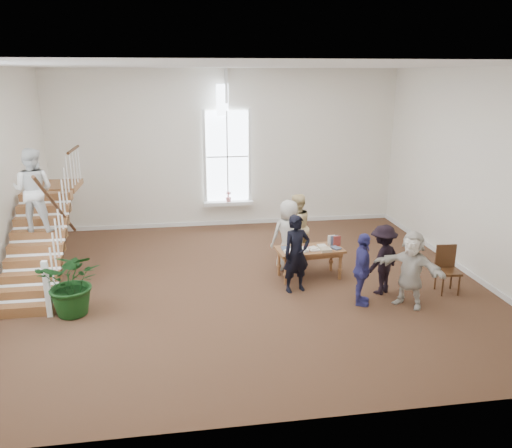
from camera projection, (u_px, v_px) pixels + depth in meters
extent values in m
plane|color=#442F1B|center=(248.00, 283.00, 10.77)|extent=(10.00, 10.00, 0.00)
plane|color=white|center=(227.00, 149.00, 14.38)|extent=(10.00, 0.00, 10.00)
plane|color=white|center=(299.00, 260.00, 5.86)|extent=(10.00, 0.00, 10.00)
plane|color=white|center=(475.00, 174.00, 10.84)|extent=(0.00, 9.00, 9.00)
plane|color=white|center=(247.00, 65.00, 9.47)|extent=(10.00, 10.00, 0.00)
cube|color=white|center=(228.00, 203.00, 14.66)|extent=(1.45, 0.28, 0.10)
plane|color=white|center=(227.00, 157.00, 14.38)|extent=(2.60, 0.00, 2.60)
plane|color=white|center=(226.00, 100.00, 13.92)|extent=(0.60, 0.60, 0.85)
cube|color=white|center=(228.00, 222.00, 14.99)|extent=(10.00, 0.04, 0.12)
imported|color=pink|center=(228.00, 197.00, 14.58)|extent=(0.17, 0.17, 0.30)
cube|color=brown|center=(25.00, 309.00, 9.37)|extent=(1.10, 0.30, 0.20)
cube|color=brown|center=(28.00, 293.00, 9.59)|extent=(1.10, 0.30, 0.20)
cube|color=brown|center=(31.00, 277.00, 9.82)|extent=(1.10, 0.30, 0.20)
cube|color=brown|center=(34.00, 262.00, 10.05)|extent=(1.10, 0.30, 0.20)
cube|color=brown|center=(37.00, 248.00, 10.27)|extent=(1.10, 0.30, 0.20)
cube|color=brown|center=(39.00, 235.00, 10.50)|extent=(1.10, 0.30, 0.20)
cube|color=brown|center=(42.00, 221.00, 10.72)|extent=(1.10, 0.30, 0.20)
cube|color=brown|center=(44.00, 209.00, 10.95)|extent=(1.10, 0.30, 0.20)
cube|color=brown|center=(46.00, 197.00, 11.18)|extent=(1.10, 0.30, 0.20)
cube|color=brown|center=(55.00, 186.00, 12.02)|extent=(1.10, 1.20, 0.12)
cube|color=white|center=(47.00, 289.00, 9.17)|extent=(0.10, 0.10, 1.10)
cylinder|color=#3D2710|center=(57.00, 207.00, 10.10)|extent=(0.07, 2.74, 1.86)
imported|color=silver|center=(33.00, 190.00, 10.22)|extent=(0.94, 0.79, 1.72)
cube|color=brown|center=(310.00, 250.00, 10.93)|extent=(1.50, 0.84, 0.05)
cube|color=brown|center=(310.00, 253.00, 10.95)|extent=(1.37, 0.71, 0.10)
cylinder|color=brown|center=(286.00, 271.00, 10.65)|extent=(0.07, 0.07, 0.63)
cylinder|color=brown|center=(340.00, 266.00, 10.92)|extent=(0.07, 0.07, 0.63)
cylinder|color=brown|center=(279.00, 262.00, 11.13)|extent=(0.07, 0.07, 0.63)
cylinder|color=brown|center=(331.00, 258.00, 11.41)|extent=(0.07, 0.07, 0.63)
cube|color=silver|center=(304.00, 249.00, 10.79)|extent=(0.18, 0.26, 0.05)
cube|color=beige|center=(322.00, 246.00, 10.99)|extent=(0.19, 0.20, 0.05)
cube|color=tan|center=(292.00, 251.00, 10.72)|extent=(0.21, 0.26, 0.04)
cube|color=silver|center=(313.00, 248.00, 10.85)|extent=(0.23, 0.23, 0.05)
cube|color=#4C5972|center=(336.00, 248.00, 10.90)|extent=(0.24, 0.26, 0.04)
cube|color=maroon|center=(306.00, 248.00, 10.93)|extent=(0.21, 0.32, 0.02)
cube|color=white|center=(292.00, 251.00, 10.71)|extent=(0.29, 0.31, 0.04)
cube|color=#BFB299|center=(287.00, 251.00, 10.75)|extent=(0.16, 0.30, 0.02)
cube|color=silver|center=(302.00, 250.00, 10.77)|extent=(0.21, 0.32, 0.03)
cube|color=beige|center=(295.00, 246.00, 10.99)|extent=(0.21, 0.22, 0.06)
cube|color=tan|center=(325.00, 250.00, 10.77)|extent=(0.24, 0.24, 0.06)
cube|color=silver|center=(314.00, 249.00, 10.82)|extent=(0.22, 0.23, 0.03)
cube|color=#4C5972|center=(286.00, 248.00, 10.90)|extent=(0.22, 0.26, 0.03)
cube|color=maroon|center=(290.00, 253.00, 10.62)|extent=(0.19, 0.21, 0.02)
imported|color=black|center=(297.00, 254.00, 10.20)|extent=(0.68, 0.54, 1.63)
imported|color=#BCB8AE|center=(288.00, 235.00, 11.40)|extent=(0.86, 0.63, 1.63)
imported|color=beige|center=(296.00, 228.00, 11.91)|extent=(1.00, 0.94, 1.64)
imported|color=navy|center=(362.00, 269.00, 9.62)|extent=(0.64, 0.92, 1.45)
imported|color=black|center=(383.00, 259.00, 10.13)|extent=(1.08, 0.97, 1.46)
imported|color=silver|center=(411.00, 269.00, 9.55)|extent=(1.30, 1.32, 1.52)
imported|color=#113612|center=(73.00, 282.00, 9.23)|extent=(1.29, 1.15, 1.29)
cube|color=#3D2710|center=(448.00, 272.00, 10.21)|extent=(0.45, 0.45, 0.05)
cube|color=#3D2710|center=(446.00, 256.00, 10.32)|extent=(0.43, 0.07, 0.51)
cylinder|color=#3D2710|center=(443.00, 286.00, 10.10)|extent=(0.04, 0.04, 0.44)
cylinder|color=#3D2710|center=(459.00, 285.00, 10.13)|extent=(0.04, 0.04, 0.44)
cylinder|color=#3D2710|center=(435.00, 279.00, 10.43)|extent=(0.04, 0.04, 0.44)
cylinder|color=#3D2710|center=(451.00, 279.00, 10.46)|extent=(0.04, 0.04, 0.44)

